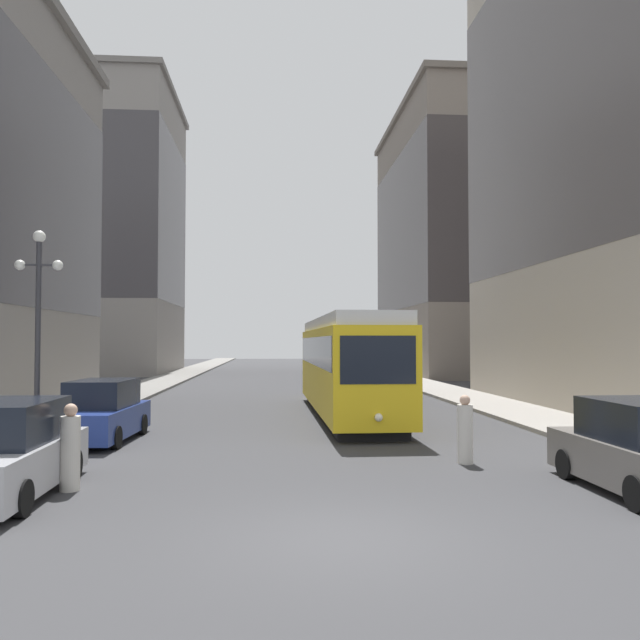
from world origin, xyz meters
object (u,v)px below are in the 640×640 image
Objects in this scene: pedestrian_crossing_far at (465,432)px; lamp_post_left_near at (38,302)px; transit_bus at (371,357)px; streetcar at (346,363)px; parked_car_left_near at (6,453)px; parked_car_right_far at (640,450)px; parked_car_left_mid at (102,413)px; pedestrian_crossing_near at (70,450)px.

lamp_post_left_near is at bearing 96.13° from pedestrian_crossing_far.
streetcar is at bearing -103.06° from transit_bus.
parked_car_left_near is 10.09m from pedestrian_crossing_far.
streetcar is at bearing -72.41° from parked_car_right_far.
streetcar is 13.91m from parked_car_right_far.
lamp_post_left_near is (-1.90, 6.78, 3.29)m from parked_car_left_near.
parked_car_left_mid is at bearing -31.41° from parked_car_right_far.
pedestrian_crossing_far is at bearing -15.07° from pedestrian_crossing_near.
parked_car_left_mid is at bearing -144.90° from streetcar.
lamp_post_left_near reaches higher than pedestrian_crossing_near.
parked_car_left_near reaches higher than pedestrian_crossing_near.
parked_car_right_far is 2.48× the size of pedestrian_crossing_near.
pedestrian_crossing_near is at bearing 21.66° from parked_car_left_near.
parked_car_right_far is at bearing -3.67° from parked_car_left_near.
parked_car_left_mid reaches higher than pedestrian_crossing_near.
parked_car_left_mid is 3.80m from lamp_post_left_near.
parked_car_left_mid is at bearing 89.32° from parked_car_left_near.
parked_car_left_near and parked_car_right_far have the same top height.
parked_car_left_mid is 14.31m from parked_car_right_far.
pedestrian_crossing_far is at bearing -80.78° from streetcar.
transit_bus is (3.55, 16.14, -0.15)m from streetcar.
lamp_post_left_near is (-1.90, 0.03, 3.29)m from parked_car_left_mid.
pedestrian_crossing_near is (-10.50, -28.26, -1.14)m from transit_bus.
transit_bus is 25.80m from lamp_post_left_near.
lamp_post_left_near is at bearing -177.64° from parked_car_left_mid.
lamp_post_left_near is at bearing 104.98° from parked_car_left_near.
transit_bus is 2.10× the size of lamp_post_left_near.
parked_car_left_near is (-8.00, -12.55, -1.26)m from streetcar.
parked_car_right_far reaches higher than pedestrian_crossing_far.
pedestrian_crossing_near is at bearing -5.76° from parked_car_right_far.
pedestrian_crossing_near reaches higher than pedestrian_crossing_far.
pedestrian_crossing_far is (-1.79, -26.11, -1.17)m from transit_bus.
parked_car_left_near reaches higher than pedestrian_crossing_far.
parked_car_right_far is at bearing -116.29° from pedestrian_crossing_far.
lamp_post_left_near reaches higher than transit_bus.
pedestrian_crossing_far is at bearing -52.53° from parked_car_right_far.
parked_car_left_mid is 1.07× the size of parked_car_right_far.
pedestrian_crossing_far is at bearing 14.13° from parked_car_left_near.
transit_bus is at bearing 65.37° from parked_car_left_mid.
lamp_post_left_near reaches higher than parked_car_right_far.
parked_car_left_mid is 10.62m from pedestrian_crossing_far.
streetcar is 1.12× the size of transit_bus.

